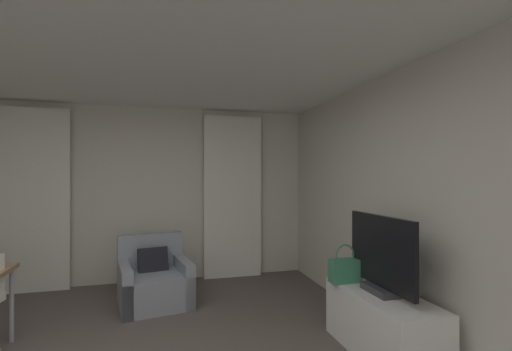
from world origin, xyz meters
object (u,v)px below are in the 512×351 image
(armchair, at_px, (154,282))
(handbag_primary, at_px, (345,270))
(tv_flatscreen, at_px, (381,257))
(tv_console, at_px, (382,324))

(armchair, distance_m, handbag_primary, 2.34)
(tv_flatscreen, bearing_deg, armchair, 137.48)
(tv_console, bearing_deg, tv_flatscreen, 90.00)
(armchair, xyz_separation_m, handbag_primary, (1.81, -1.43, 0.39))
(tv_console, relative_size, tv_flatscreen, 1.29)
(armchair, distance_m, tv_console, 2.67)
(handbag_primary, bearing_deg, tv_flatscreen, -67.97)
(tv_console, relative_size, handbag_primary, 3.16)
(armchair, bearing_deg, tv_console, -42.76)
(tv_flatscreen, distance_m, handbag_primary, 0.44)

